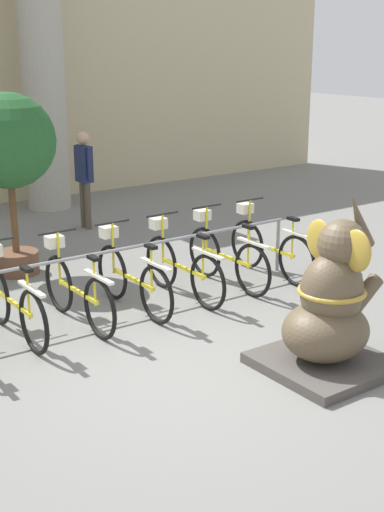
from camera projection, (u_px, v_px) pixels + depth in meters
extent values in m
plane|color=slate|center=(184.00, 374.00, 7.05)|extent=(60.00, 60.00, 0.00)
cylinder|color=#ADA899|center=(43.00, 78.00, 13.40)|extent=(0.83, 0.83, 5.00)
cylinder|color=gray|center=(278.00, 245.00, 10.12)|extent=(0.05, 0.05, 0.75)
cylinder|color=gray|center=(70.00, 259.00, 8.21)|extent=(6.57, 0.04, 0.04)
torus|color=black|center=(34.00, 322.00, 7.41)|extent=(0.05, 0.70, 0.70)
cube|color=yellow|center=(14.00, 303.00, 7.80)|extent=(0.04, 0.93, 0.04)
cube|color=silver|center=(32.00, 289.00, 7.31)|extent=(0.06, 0.59, 0.03)
cylinder|color=yellow|center=(28.00, 295.00, 7.41)|extent=(0.03, 0.03, 0.54)
cube|color=black|center=(26.00, 269.00, 7.33)|extent=(0.08, 0.18, 0.04)
torus|color=black|center=(59.00, 284.00, 8.59)|extent=(0.05, 0.70, 0.70)
torus|color=black|center=(100.00, 309.00, 7.79)|extent=(0.05, 0.70, 0.70)
cube|color=yellow|center=(78.00, 292.00, 8.17)|extent=(0.04, 0.93, 0.04)
cube|color=silver|center=(99.00, 277.00, 7.68)|extent=(0.06, 0.59, 0.03)
cylinder|color=yellow|center=(95.00, 283.00, 7.79)|extent=(0.03, 0.03, 0.54)
cube|color=black|center=(93.00, 258.00, 7.70)|extent=(0.08, 0.18, 0.04)
cylinder|color=yellow|center=(59.00, 259.00, 8.46)|extent=(0.03, 0.03, 0.66)
cylinder|color=black|center=(57.00, 232.00, 8.37)|extent=(0.48, 0.03, 0.03)
cube|color=silver|center=(54.00, 242.00, 8.48)|extent=(0.20, 0.16, 0.14)
torus|color=black|center=(112.00, 272.00, 9.02)|extent=(0.05, 0.70, 0.70)
torus|color=black|center=(156.00, 295.00, 8.21)|extent=(0.05, 0.70, 0.70)
cube|color=yellow|center=(133.00, 279.00, 8.60)|extent=(0.04, 0.93, 0.04)
cube|color=silver|center=(156.00, 264.00, 8.11)|extent=(0.06, 0.59, 0.03)
cylinder|color=yellow|center=(151.00, 271.00, 8.22)|extent=(0.03, 0.03, 0.54)
cube|color=black|center=(151.00, 247.00, 8.13)|extent=(0.08, 0.18, 0.04)
cylinder|color=yellow|center=(113.00, 248.00, 8.89)|extent=(0.03, 0.03, 0.66)
cylinder|color=black|center=(112.00, 223.00, 8.80)|extent=(0.48, 0.03, 0.03)
cube|color=silver|center=(109.00, 232.00, 8.91)|extent=(0.20, 0.16, 0.14)
torus|color=black|center=(161.00, 262.00, 9.44)|extent=(0.05, 0.70, 0.70)
torus|color=black|center=(208.00, 282.00, 8.64)|extent=(0.05, 0.70, 0.70)
cube|color=yellow|center=(184.00, 268.00, 9.02)|extent=(0.04, 0.93, 0.04)
cube|color=silver|center=(208.00, 253.00, 8.53)|extent=(0.06, 0.59, 0.03)
cylinder|color=yellow|center=(203.00, 259.00, 8.64)|extent=(0.03, 0.03, 0.54)
cube|color=black|center=(203.00, 236.00, 8.55)|extent=(0.08, 0.18, 0.04)
cylinder|color=yellow|center=(163.00, 239.00, 9.31)|extent=(0.03, 0.03, 0.66)
cylinder|color=black|center=(162.00, 214.00, 9.22)|extent=(0.48, 0.03, 0.03)
cube|color=silver|center=(158.00, 223.00, 9.34)|extent=(0.20, 0.16, 0.14)
torus|color=black|center=(205.00, 252.00, 9.88)|extent=(0.05, 0.70, 0.70)
torus|color=black|center=(253.00, 271.00, 9.08)|extent=(0.05, 0.70, 0.70)
cube|color=yellow|center=(228.00, 257.00, 9.47)|extent=(0.04, 0.93, 0.04)
cube|color=silver|center=(253.00, 243.00, 8.98)|extent=(0.06, 0.59, 0.03)
cylinder|color=yellow|center=(248.00, 249.00, 9.08)|extent=(0.03, 0.03, 0.54)
cube|color=black|center=(249.00, 227.00, 9.00)|extent=(0.08, 0.18, 0.04)
cylinder|color=yellow|center=(207.00, 230.00, 9.76)|extent=(0.03, 0.03, 0.66)
cylinder|color=black|center=(207.00, 206.00, 9.66)|extent=(0.48, 0.03, 0.03)
cube|color=silver|center=(202.00, 215.00, 9.78)|extent=(0.20, 0.16, 0.14)
torus|color=black|center=(247.00, 244.00, 10.28)|extent=(0.05, 0.70, 0.70)
torus|color=black|center=(297.00, 261.00, 9.48)|extent=(0.05, 0.70, 0.70)
cube|color=yellow|center=(271.00, 249.00, 9.87)|extent=(0.04, 0.93, 0.04)
cube|color=silver|center=(298.00, 234.00, 9.38)|extent=(0.06, 0.59, 0.03)
cylinder|color=yellow|center=(292.00, 240.00, 9.48)|extent=(0.03, 0.03, 0.54)
cube|color=black|center=(293.00, 219.00, 9.40)|extent=(0.08, 0.18, 0.04)
cylinder|color=yellow|center=(249.00, 222.00, 10.16)|extent=(0.03, 0.03, 0.66)
cylinder|color=black|center=(250.00, 200.00, 10.06)|extent=(0.48, 0.03, 0.03)
cube|color=silver|center=(245.00, 208.00, 10.18)|extent=(0.20, 0.16, 0.14)
cube|color=#4C4742|center=(324.00, 363.00, 7.16)|extent=(1.19, 1.19, 0.11)
ellipsoid|color=brown|center=(326.00, 331.00, 7.06)|extent=(0.92, 0.81, 0.60)
ellipsoid|color=brown|center=(332.00, 291.00, 6.97)|extent=(0.65, 0.60, 0.76)
sphere|color=brown|center=(342.00, 244.00, 6.90)|extent=(0.49, 0.49, 0.49)
ellipsoid|color=#B79333|center=(319.00, 240.00, 7.05)|extent=(0.08, 0.35, 0.41)
ellipsoid|color=#B79333|center=(357.00, 251.00, 6.67)|extent=(0.08, 0.35, 0.41)
cone|color=brown|center=(359.00, 220.00, 6.96)|extent=(0.42, 0.17, 0.61)
cylinder|color=brown|center=(342.00, 289.00, 7.27)|extent=(0.48, 0.16, 0.43)
cylinder|color=brown|center=(362.00, 297.00, 7.05)|extent=(0.48, 0.16, 0.43)
torus|color=#B79333|center=(332.00, 291.00, 6.97)|extent=(0.68, 0.68, 0.05)
cylinder|color=brown|center=(83.00, 204.00, 12.51)|extent=(0.11, 0.11, 0.83)
cylinder|color=brown|center=(88.00, 206.00, 12.38)|extent=(0.11, 0.11, 0.83)
cube|color=#1E284C|center=(84.00, 164.00, 12.24)|extent=(0.20, 0.32, 0.62)
sphere|color=tan|center=(83.00, 138.00, 12.11)|extent=(0.22, 0.22, 0.22)
cylinder|color=#1E284C|center=(78.00, 161.00, 12.38)|extent=(0.07, 0.07, 0.56)
cylinder|color=#1E284C|center=(89.00, 164.00, 12.07)|extent=(0.07, 0.07, 0.56)
cylinder|color=brown|center=(17.00, 262.00, 10.07)|extent=(0.62, 0.62, 0.32)
cylinder|color=brown|center=(14.00, 216.00, 9.87)|extent=(0.10, 0.10, 1.04)
sphere|color=#235628|center=(8.00, 141.00, 9.57)|extent=(1.29, 1.29, 1.29)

